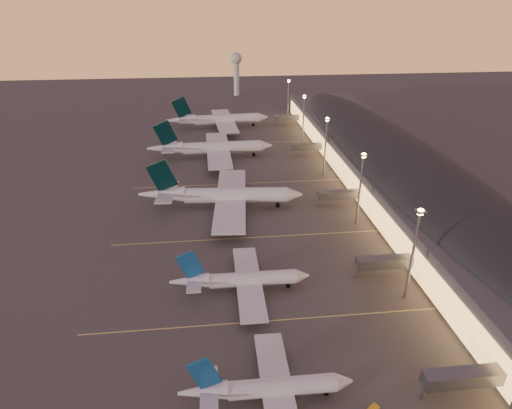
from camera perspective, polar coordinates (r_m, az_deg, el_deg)
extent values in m
plane|color=#403D3B|center=(110.76, 1.53, -13.54)|extent=(700.00, 700.00, 0.00)
cylinder|color=silver|center=(89.15, 3.54, -23.07)|extent=(20.83, 3.71, 3.54)
cone|color=silver|center=(91.42, 11.64, -22.11)|extent=(3.38, 3.57, 3.54)
cone|color=silver|center=(88.25, -7.07, -23.51)|extent=(9.42, 3.62, 3.54)
cube|color=silver|center=(89.50, 2.84, -23.39)|extent=(6.28, 29.87, 0.39)
cylinder|color=navy|center=(94.80, 2.64, -20.84)|extent=(4.72, 2.69, 2.66)
cube|color=navy|center=(84.81, -6.90, -21.47)|extent=(6.49, 0.58, 7.68)
cube|color=silver|center=(87.80, -6.28, -23.26)|extent=(3.44, 10.76, 0.25)
cylinder|color=black|center=(92.48, 9.33, -23.43)|extent=(0.29, 0.29, 1.40)
cylinder|color=black|center=(92.63, 9.32, -23.51)|extent=(1.00, 0.63, 0.99)
cylinder|color=black|center=(92.43, 2.12, -23.02)|extent=(0.29, 0.29, 1.40)
cylinder|color=black|center=(92.59, 2.12, -23.11)|extent=(1.00, 0.63, 0.99)
cylinder|color=black|center=(89.29, 2.59, -25.40)|extent=(0.29, 0.29, 1.40)
cylinder|color=black|center=(89.45, 2.59, -25.49)|extent=(1.00, 0.63, 0.99)
cylinder|color=silver|center=(114.41, -0.43, -9.87)|extent=(22.80, 4.01, 3.88)
cone|color=silver|center=(116.16, 6.16, -9.43)|extent=(3.70, 3.90, 3.88)
cone|color=silver|center=(114.07, -8.86, -10.06)|extent=(10.31, 3.94, 3.88)
cube|color=silver|center=(114.73, -0.99, -10.18)|extent=(6.80, 32.69, 0.43)
cylinder|color=navy|center=(121.38, -0.93, -8.67)|extent=(5.16, 2.94, 2.91)
cylinder|color=navy|center=(109.90, -0.26, -12.90)|extent=(5.16, 2.94, 2.91)
cube|color=navy|center=(111.19, -8.77, -7.95)|extent=(7.11, 0.62, 8.41)
cube|color=silver|center=(113.65, -8.24, -9.80)|extent=(3.74, 11.78, 0.27)
cylinder|color=black|center=(117.11, 4.32, -10.64)|extent=(0.31, 0.31, 1.53)
cylinder|color=black|center=(117.25, 4.31, -10.73)|extent=(1.09, 0.68, 1.09)
cylinder|color=black|center=(118.07, -1.46, -10.22)|extent=(0.31, 0.31, 1.53)
cylinder|color=black|center=(118.20, -1.46, -10.31)|extent=(1.09, 0.68, 1.09)
cylinder|color=black|center=(113.74, -1.24, -11.83)|extent=(0.31, 0.31, 1.53)
cylinder|color=black|center=(113.87, -1.23, -11.91)|extent=(1.09, 0.68, 1.09)
cylinder|color=silver|center=(156.78, -2.74, 1.25)|extent=(37.39, 8.67, 5.60)
cone|color=silver|center=(157.72, 5.10, 1.33)|extent=(6.42, 6.08, 5.60)
cone|color=silver|center=(159.45, -12.45, 1.35)|extent=(17.14, 6.98, 5.60)
cube|color=silver|center=(157.25, -3.38, 0.92)|extent=(15.23, 54.86, 0.62)
cylinder|color=#53555A|center=(168.84, -2.85, 2.05)|extent=(8.69, 4.88, 4.20)
cylinder|color=#53555A|center=(147.36, -3.03, -1.70)|extent=(8.69, 4.88, 4.20)
cube|color=black|center=(156.49, -12.40, 3.77)|extent=(11.08, 1.76, 12.43)
cube|color=silver|center=(158.73, -11.76, 1.64)|extent=(7.58, 19.93, 0.39)
cylinder|color=black|center=(158.83, 2.91, 0.03)|extent=(0.48, 0.48, 2.24)
cylinder|color=black|center=(158.98, 2.91, -0.08)|extent=(1.64, 1.11, 1.57)
cylinder|color=black|center=(162.09, -3.74, 0.56)|extent=(0.48, 0.48, 2.24)
cylinder|color=black|center=(162.24, -3.74, 0.45)|extent=(1.64, 1.11, 1.57)
cylinder|color=black|center=(155.04, -3.84, -0.68)|extent=(0.48, 0.48, 2.24)
cylinder|color=black|center=(155.19, -3.83, -0.79)|extent=(1.64, 1.11, 1.57)
cylinder|color=silver|center=(208.91, -4.58, 7.61)|extent=(37.22, 6.12, 5.62)
cone|color=silver|center=(210.80, 1.34, 7.85)|extent=(6.07, 5.70, 5.62)
cone|color=silver|center=(209.44, -12.03, 7.37)|extent=(16.85, 5.84, 5.62)
cube|color=silver|center=(209.16, -5.07, 7.33)|extent=(11.52, 54.44, 0.62)
cylinder|color=#53555A|center=(221.13, -4.87, 7.85)|extent=(8.44, 4.33, 4.21)
cylinder|color=#53555A|center=(198.55, -4.55, 5.74)|extent=(8.44, 4.33, 4.21)
cube|color=black|center=(207.24, -11.99, 9.28)|extent=(11.09, 0.99, 12.47)
cube|color=silver|center=(209.01, -11.49, 7.62)|extent=(6.26, 19.63, 0.39)
cylinder|color=black|center=(211.31, -0.29, 6.78)|extent=(0.46, 0.46, 2.25)
cylinder|color=black|center=(211.42, -0.29, 6.69)|extent=(1.59, 1.00, 1.57)
cylinder|color=black|center=(213.80, -5.41, 6.90)|extent=(0.46, 0.46, 2.25)
cylinder|color=black|center=(213.91, -5.40, 6.81)|extent=(1.59, 1.00, 1.57)
cylinder|color=black|center=(206.38, -5.32, 6.19)|extent=(0.46, 0.46, 2.25)
cylinder|color=black|center=(206.49, -5.32, 6.10)|extent=(1.59, 1.00, 1.57)
cylinder|color=silver|center=(259.86, -3.86, 11.30)|extent=(37.77, 8.46, 5.66)
cone|color=silver|center=(263.17, 0.94, 11.55)|extent=(6.45, 6.10, 5.66)
cone|color=silver|center=(258.07, -9.98, 11.04)|extent=(17.29, 6.92, 5.66)
cube|color=silver|center=(259.91, -4.26, 11.07)|extent=(14.95, 55.40, 0.62)
cylinder|color=#53555A|center=(272.11, -4.29, 11.33)|extent=(8.75, 4.87, 4.25)
cylinder|color=#53555A|center=(249.01, -3.63, 9.97)|extent=(8.75, 4.87, 4.25)
cube|color=black|center=(256.34, -9.91, 12.63)|extent=(11.20, 1.69, 12.57)
cube|color=silver|center=(257.88, -9.53, 11.26)|extent=(7.50, 20.10, 0.40)
cylinder|color=black|center=(263.09, -0.37, 10.65)|extent=(0.49, 0.49, 2.27)
cylinder|color=black|center=(263.18, -0.37, 10.58)|extent=(1.66, 1.11, 1.59)
cylinder|color=black|center=(264.37, -4.60, 10.64)|extent=(0.49, 0.49, 2.27)
cylinder|color=black|center=(264.46, -4.60, 10.57)|extent=(1.66, 1.11, 1.59)
cylinder|color=black|center=(256.76, -4.40, 10.19)|extent=(0.49, 0.49, 2.27)
cylinder|color=black|center=(256.86, -4.40, 10.12)|extent=(1.66, 1.11, 1.59)
cube|color=#46464A|center=(185.31, 17.86, 4.30)|extent=(40.00, 255.00, 12.00)
ellipsoid|color=black|center=(183.31, 18.11, 6.04)|extent=(39.00, 253.00, 10.92)
cube|color=#FFB55D|center=(178.56, 11.85, 3.86)|extent=(0.40, 244.80, 8.00)
cube|color=#53555A|center=(97.23, 25.92, -20.04)|extent=(16.00, 3.20, 3.00)
cylinder|color=slate|center=(95.33, 21.21, -22.03)|extent=(0.70, 0.70, 4.40)
cube|color=#53555A|center=(124.21, 16.80, -7.37)|extent=(16.00, 3.20, 3.00)
cylinder|color=slate|center=(122.73, 13.17, -8.62)|extent=(0.70, 0.70, 4.40)
cube|color=#53555A|center=(161.16, 10.99, 1.28)|extent=(16.00, 3.20, 3.00)
cylinder|color=slate|center=(160.02, 8.18, 0.42)|extent=(0.70, 0.70, 4.40)
cube|color=#53555A|center=(212.47, 6.70, 7.67)|extent=(16.00, 3.20, 3.00)
cylinder|color=slate|center=(211.61, 4.54, 7.04)|extent=(0.70, 0.70, 4.40)
cube|color=#53555A|center=(265.16, 4.08, 11.46)|extent=(16.00, 3.20, 3.00)
cylinder|color=slate|center=(264.47, 2.33, 10.95)|extent=(0.70, 0.70, 4.40)
cylinder|color=slate|center=(113.28, 20.10, -6.58)|extent=(0.70, 0.70, 25.00)
cube|color=slate|center=(107.35, 21.12, -0.84)|extent=(2.20, 2.20, 0.50)
sphere|color=#F3B64B|center=(107.44, 21.10, -0.93)|extent=(1.80, 1.80, 1.80)
cylinder|color=slate|center=(145.63, 13.65, 1.72)|extent=(0.70, 0.70, 25.00)
cube|color=slate|center=(141.06, 14.18, 6.43)|extent=(2.20, 2.20, 0.50)
sphere|color=#F3B64B|center=(141.13, 14.17, 6.36)|extent=(1.80, 1.80, 1.80)
cylinder|color=slate|center=(185.61, 9.21, 7.41)|extent=(0.70, 0.70, 25.00)
cube|color=slate|center=(182.06, 9.50, 11.20)|extent=(2.20, 2.20, 0.50)
sphere|color=#F3B64B|center=(182.11, 9.49, 11.14)|extent=(1.80, 1.80, 1.80)
cylinder|color=slate|center=(227.48, 6.33, 11.02)|extent=(0.70, 0.70, 25.00)
cube|color=slate|center=(224.59, 6.49, 14.15)|extent=(2.20, 2.20, 0.50)
sphere|color=#F3B64B|center=(224.63, 6.48, 14.10)|extent=(1.80, 1.80, 1.80)
cylinder|color=slate|center=(270.36, 4.30, 13.48)|extent=(0.70, 0.70, 25.00)
cube|color=slate|center=(267.93, 4.40, 16.13)|extent=(2.20, 2.20, 0.50)
sphere|color=#F3B64B|center=(267.96, 4.40, 16.09)|extent=(1.80, 1.80, 1.80)
cylinder|color=silver|center=(350.12, -2.61, 16.45)|extent=(4.40, 4.40, 26.00)
sphere|color=silver|center=(347.97, -2.67, 18.89)|extent=(9.00, 9.00, 9.00)
cube|color=#D8C659|center=(106.98, 1.90, -15.23)|extent=(90.00, 0.36, 0.00)
cube|color=#D8C659|center=(139.35, -0.37, -4.42)|extent=(90.00, 0.36, 0.00)
cube|color=#D8C659|center=(179.48, -1.85, 2.82)|extent=(90.00, 0.36, 0.00)
cube|color=#D8C659|center=(230.98, -2.94, 8.14)|extent=(90.00, 0.36, 0.00)
cube|color=yellow|center=(91.88, 15.37, -24.85)|extent=(2.57, 2.40, 1.00)
cylinder|color=black|center=(92.78, 15.27, -24.46)|extent=(0.42, 0.37, 0.40)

